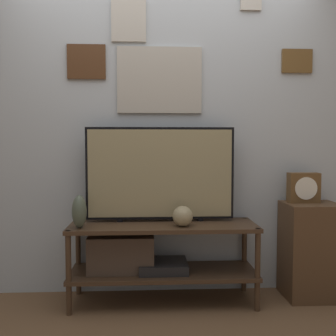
% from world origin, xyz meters
% --- Properties ---
extents(ground_plane, '(12.00, 12.00, 0.00)m').
position_xyz_m(ground_plane, '(0.00, 0.00, 0.00)').
color(ground_plane, brown).
extents(wall_back, '(6.40, 0.08, 2.70)m').
position_xyz_m(wall_back, '(-0.00, 0.53, 1.36)').
color(wall_back, '#B2BCC6').
rests_on(wall_back, ground_plane).
extents(media_console, '(1.39, 0.44, 0.60)m').
position_xyz_m(media_console, '(-0.13, 0.26, 0.38)').
color(media_console, '#422D1E').
rests_on(media_console, ground_plane).
extents(television, '(1.13, 0.05, 0.72)m').
position_xyz_m(television, '(-0.02, 0.36, 0.97)').
color(television, black).
rests_on(television, media_console).
extents(vase_round_glass, '(0.15, 0.15, 0.15)m').
position_xyz_m(vase_round_glass, '(0.14, 0.17, 0.67)').
color(vase_round_glass, tan).
rests_on(vase_round_glass, media_console).
extents(vase_urn_stoneware, '(0.10, 0.14, 0.24)m').
position_xyz_m(vase_urn_stoneware, '(-0.60, 0.15, 0.71)').
color(vase_urn_stoneware, '#4C5647').
rests_on(vase_urn_stoneware, media_console).
extents(side_table, '(0.41, 0.36, 0.74)m').
position_xyz_m(side_table, '(1.15, 0.31, 0.37)').
color(side_table, '#513823').
rests_on(side_table, ground_plane).
extents(mantel_clock, '(0.24, 0.11, 0.23)m').
position_xyz_m(mantel_clock, '(1.10, 0.35, 0.85)').
color(mantel_clock, brown).
rests_on(mantel_clock, side_table).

